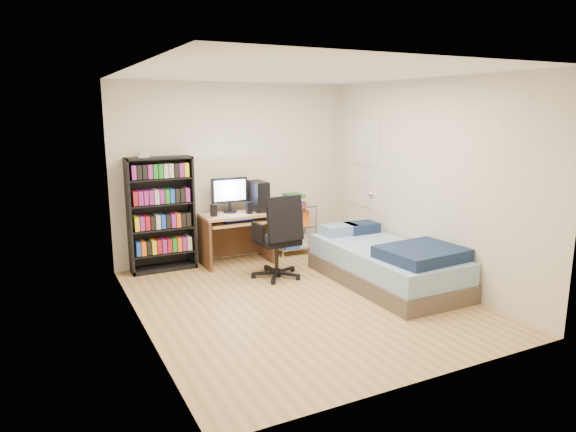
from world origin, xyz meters
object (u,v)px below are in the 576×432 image
media_shelf (161,213)px  office_chair (278,252)px  bed (387,263)px  computer_desk (241,217)px

media_shelf → office_chair: (1.24, -1.00, -0.44)m
media_shelf → bed: 3.01m
media_shelf → office_chair: media_shelf is taller
computer_desk → office_chair: computer_desk is taller
media_shelf → computer_desk: size_ratio=1.32×
computer_desk → bed: bearing=-53.9°
media_shelf → office_chair: bearing=-39.0°
media_shelf → bed: size_ratio=0.76×
media_shelf → bed: media_shelf is taller
computer_desk → media_shelf: bearing=174.4°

